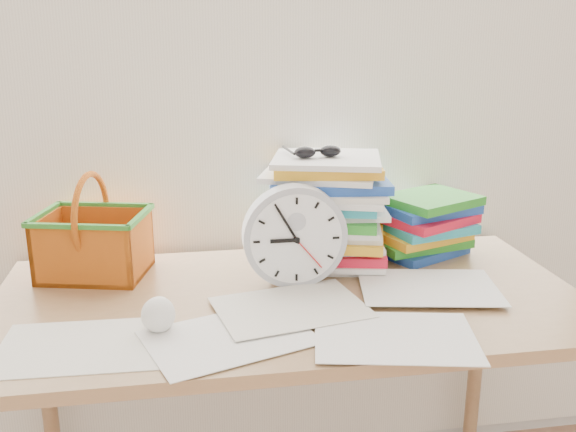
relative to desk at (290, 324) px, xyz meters
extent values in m
cube|color=silver|center=(0.00, 0.40, 0.67)|extent=(4.00, 0.04, 2.70)
cube|color=white|center=(0.00, 0.38, 0.62)|extent=(2.40, 0.01, 2.50)
cube|color=olive|center=(0.00, 0.00, 0.06)|extent=(1.40, 0.70, 0.03)
cylinder|color=olive|center=(-0.65, 0.30, -0.32)|extent=(0.04, 0.04, 0.72)
cylinder|color=olive|center=(0.65, 0.30, -0.32)|extent=(0.04, 0.04, 0.72)
cylinder|color=#AEB1B9|center=(0.02, 0.07, 0.20)|extent=(0.25, 0.05, 0.25)
sphere|color=white|center=(-0.30, -0.14, 0.11)|extent=(0.08, 0.08, 0.08)
camera|label=1|loc=(-0.23, -1.40, 0.69)|focal=40.00mm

